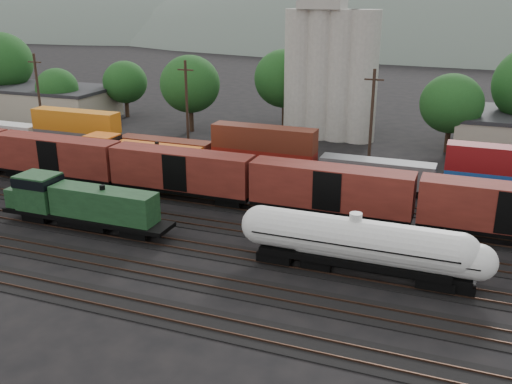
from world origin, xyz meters
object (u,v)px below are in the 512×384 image
(green_locomotive, at_px, (77,203))
(tank_car_a, at_px, (354,241))
(orange_locomotive, at_px, (135,156))
(grain_silo, at_px, (329,60))

(green_locomotive, distance_m, tank_car_a, 24.88)
(green_locomotive, xyz_separation_m, tank_car_a, (24.88, 0.00, 0.27))
(orange_locomotive, height_order, grain_silo, grain_silo)
(green_locomotive, xyz_separation_m, orange_locomotive, (-3.44, 15.00, -0.03))
(orange_locomotive, xyz_separation_m, grain_silo, (15.83, 26.00, 8.79))
(tank_car_a, distance_m, grain_silo, 43.69)
(orange_locomotive, bearing_deg, green_locomotive, -77.07)
(tank_car_a, bearing_deg, green_locomotive, 180.00)
(tank_car_a, relative_size, orange_locomotive, 1.03)
(green_locomotive, distance_m, orange_locomotive, 15.39)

